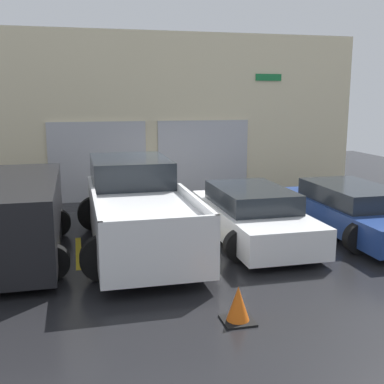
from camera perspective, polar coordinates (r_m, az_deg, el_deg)
ground_plane at (r=12.97m, az=-1.74°, el=-3.38°), size 28.00×28.00×0.00m
shophouse_building at (r=15.79m, az=-4.33°, el=8.78°), size 13.58×0.68×5.28m
pickup_truck at (r=10.77m, az=-6.54°, el=-1.78°), size 2.60×5.57×1.81m
sedan_white at (r=11.19m, az=7.12°, el=-2.74°), size 2.21×4.38×1.22m
sedan_side at (r=12.36m, az=18.55°, el=-2.03°), size 2.24×4.75×1.16m
van_right at (r=10.49m, az=-20.69°, el=-2.68°), size 2.33×4.63×1.63m
parking_stripe_left at (r=10.63m, az=-13.30°, el=-6.97°), size 0.12×2.20×0.01m
parking_stripe_centre at (r=10.94m, az=0.62°, el=-6.14°), size 0.12×2.20×0.01m
parking_stripe_right at (r=11.84m, az=13.06°, el=-5.08°), size 0.12×2.20×0.01m
traffic_cone at (r=7.30m, az=5.48°, el=-13.25°), size 0.47×0.47×0.55m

